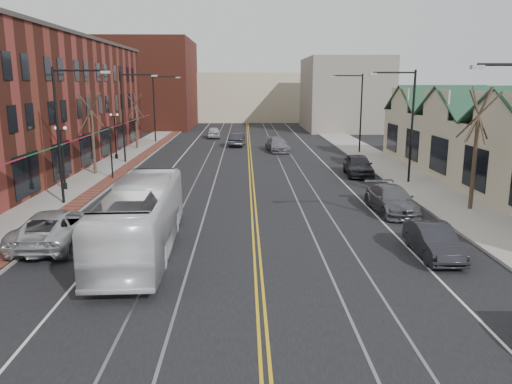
{
  "coord_description": "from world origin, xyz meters",
  "views": [
    {
      "loc": [
        -0.51,
        -13.64,
        7.27
      ],
      "look_at": [
        0.04,
        10.31,
        2.0
      ],
      "focal_mm": 35.0,
      "sensor_mm": 36.0,
      "label": 1
    }
  ],
  "objects_px": {
    "parked_car_d": "(358,165)",
    "parked_car_c": "(392,200)",
    "parked_car_b": "(433,241)",
    "transit_bus": "(141,218)",
    "parked_suv": "(56,227)"
  },
  "relations": [
    {
      "from": "parked_car_d",
      "to": "parked_car_c",
      "type": "bearing_deg",
      "value": -89.0
    },
    {
      "from": "parked_car_b",
      "to": "transit_bus",
      "type": "bearing_deg",
      "value": 176.85
    },
    {
      "from": "parked_suv",
      "to": "transit_bus",
      "type": "bearing_deg",
      "value": 163.74
    },
    {
      "from": "transit_bus",
      "to": "parked_car_b",
      "type": "distance_m",
      "value": 12.56
    },
    {
      "from": "transit_bus",
      "to": "parked_car_b",
      "type": "height_order",
      "value": "transit_bus"
    },
    {
      "from": "transit_bus",
      "to": "parked_car_d",
      "type": "distance_m",
      "value": 22.54
    },
    {
      "from": "transit_bus",
      "to": "parked_car_c",
      "type": "bearing_deg",
      "value": -155.19
    },
    {
      "from": "transit_bus",
      "to": "parked_car_c",
      "type": "relative_size",
      "value": 2.14
    },
    {
      "from": "parked_suv",
      "to": "parked_car_d",
      "type": "distance_m",
      "value": 24.44
    },
    {
      "from": "parked_suv",
      "to": "parked_car_c",
      "type": "bearing_deg",
      "value": -163.41
    },
    {
      "from": "transit_bus",
      "to": "parked_car_d",
      "type": "xyz_separation_m",
      "value": [
        13.52,
        18.02,
        -0.68
      ]
    },
    {
      "from": "parked_suv",
      "to": "parked_car_d",
      "type": "xyz_separation_m",
      "value": [
        17.66,
        16.9,
        0.03
      ]
    },
    {
      "from": "parked_suv",
      "to": "parked_car_b",
      "type": "xyz_separation_m",
      "value": [
        16.64,
        -1.97,
        -0.13
      ]
    },
    {
      "from": "transit_bus",
      "to": "parked_car_c",
      "type": "distance_m",
      "value": 14.46
    },
    {
      "from": "parked_car_c",
      "to": "parked_car_d",
      "type": "height_order",
      "value": "parked_car_d"
    }
  ]
}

